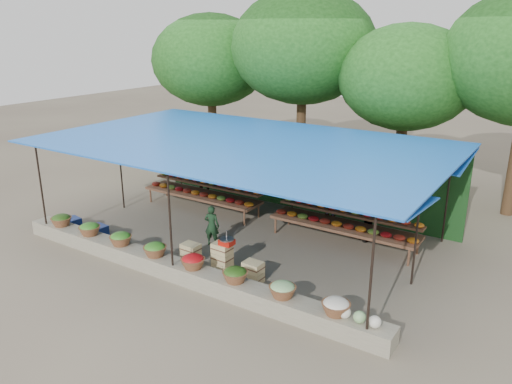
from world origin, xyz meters
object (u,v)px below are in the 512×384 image
Objects in this scene: blue_crate_back at (74,222)px; blue_crate_front at (99,230)px; vendor_seated at (212,226)px; weighing_scale at (227,241)px; crate_counter at (221,260)px.

blue_crate_front is at bearing 9.83° from blue_crate_back.
vendor_seated is 2.54× the size of blue_crate_back.
blue_crate_back is at bearing -179.46° from weighing_scale.
vendor_seated is (-1.35, 1.15, -0.28)m from weighing_scale.
crate_counter is at bearing 180.00° from weighing_scale.
crate_counter is 4.37m from blue_crate_front.
weighing_scale is at bearing 10.64° from blue_crate_back.
crate_counter is at bearing 4.86° from blue_crate_front.
blue_crate_front is 1.04× the size of blue_crate_back.
crate_counter is at bearing 118.69° from vendor_seated.
blue_crate_front is at bearing -179.25° from weighing_scale.
crate_counter reaches higher than blue_crate_back.
crate_counter is 2.06× the size of vendor_seated.
vendor_seated is 4.54m from blue_crate_back.
blue_crate_back is at bearing -1.59° from vendor_seated.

